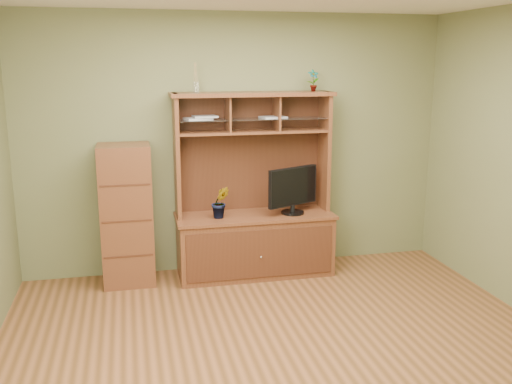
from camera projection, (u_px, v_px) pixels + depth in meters
name	position (u px, v px, depth m)	size (l,w,h in m)	color
room	(288.00, 182.00, 4.12)	(4.54, 4.04, 2.74)	#533317
media_hutch	(254.00, 225.00, 5.98)	(1.66, 0.61, 1.90)	#4B2515
monitor	(293.00, 189.00, 5.90)	(0.58, 0.30, 0.49)	black
orchid_plant	(220.00, 202.00, 5.75)	(0.18, 0.15, 0.33)	#22531C
top_plant	(313.00, 80.00, 5.86)	(0.12, 0.08, 0.22)	#2D6122
reed_diffuser	(196.00, 81.00, 5.59)	(0.06, 0.06, 0.29)	silver
magazines	(225.00, 118.00, 5.74)	(1.06, 0.25, 0.04)	#A9A9AD
side_cabinet	(127.00, 215.00, 5.68)	(0.51, 0.46, 1.42)	#4B2515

